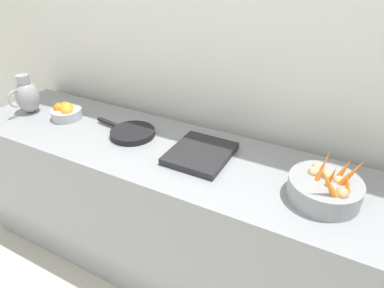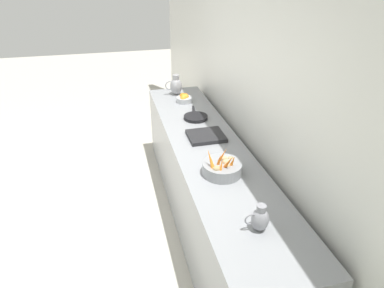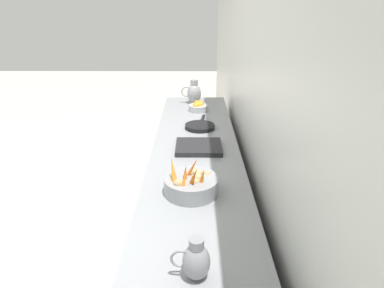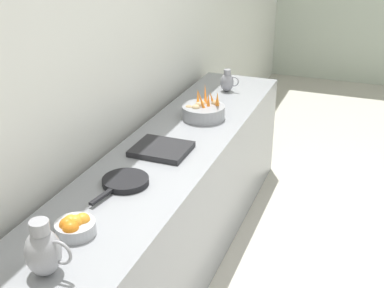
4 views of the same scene
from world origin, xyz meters
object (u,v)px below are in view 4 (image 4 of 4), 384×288
(vegetable_colander, at_px, (204,111))
(skillet_on_counter, at_px, (125,181))
(metal_pitcher_tall, at_px, (43,251))
(metal_pitcher_short, at_px, (227,82))
(orange_bowl, at_px, (74,226))

(vegetable_colander, xyz_separation_m, skillet_on_counter, (-0.07, -1.08, -0.04))
(metal_pitcher_tall, distance_m, metal_pitcher_short, 2.52)
(vegetable_colander, height_order, skillet_on_counter, vegetable_colander)
(metal_pitcher_short, xyz_separation_m, skillet_on_counter, (-0.04, -1.73, -0.07))
(vegetable_colander, bearing_deg, orange_bowl, -92.09)
(metal_pitcher_tall, relative_size, skillet_on_counter, 0.60)
(metal_pitcher_tall, relative_size, metal_pitcher_short, 1.35)
(vegetable_colander, height_order, orange_bowl, vegetable_colander)
(orange_bowl, bearing_deg, metal_pitcher_tall, -80.94)
(metal_pitcher_short, bearing_deg, metal_pitcher_tall, -89.72)
(vegetable_colander, relative_size, skillet_on_counter, 0.74)
(orange_bowl, relative_size, metal_pitcher_short, 1.01)
(metal_pitcher_tall, bearing_deg, skillet_on_counter, 93.93)
(vegetable_colander, distance_m, metal_pitcher_short, 0.65)
(vegetable_colander, height_order, metal_pitcher_tall, metal_pitcher_tall)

